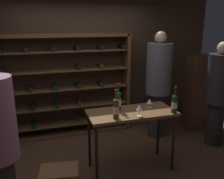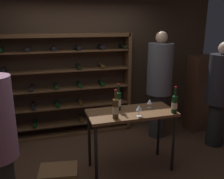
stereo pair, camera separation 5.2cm
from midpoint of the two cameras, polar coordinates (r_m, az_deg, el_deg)
The scene contains 12 objects.
ground_plane at distance 3.78m, azimuth -2.13°, elevation -18.79°, with size 9.21×9.21×0.00m, color #472D1E.
back_wall at distance 4.75m, azimuth -7.13°, elevation 6.92°, with size 5.52×0.10×2.85m, color #3D2B1E.
wine_rack at distance 4.59m, azimuth -10.36°, elevation 0.68°, with size 2.44×0.32×1.95m.
tasting_table at distance 3.47m, azimuth 5.04°, elevation -6.94°, with size 1.25×0.56×0.92m.
person_guest_blue_shirt at distance 4.50m, azimuth 11.55°, elevation 2.03°, with size 0.46×0.47×1.99m.
person_host_in_suit at distance 4.50m, azimuth 24.69°, elevation -0.26°, with size 0.45×0.45×1.84m.
display_cabinet at distance 5.15m, azimuth 20.41°, elevation -0.82°, with size 0.44×0.36×1.53m, color #4C2D1E.
wine_bottle_gold_foil at distance 3.43m, azimuth 1.94°, elevation -2.65°, with size 0.08×0.08×0.39m.
wine_bottle_amber_reserve at distance 3.13m, azimuth 1.33°, elevation -4.45°, with size 0.08×0.08×0.40m.
wine_bottle_red_label at distance 3.44m, azimuth 15.12°, elevation -3.26°, with size 0.08×0.08×0.38m.
wine_glass_stemmed_left at distance 3.23m, azimuth 6.94°, elevation -4.45°, with size 0.08×0.08×0.16m.
wine_glass_stemmed_right at distance 3.58m, azimuth 9.38°, elevation -2.93°, with size 0.08×0.08×0.13m.
Camera 2 is at (-0.72, -3.03, 2.14)m, focal length 38.29 mm.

